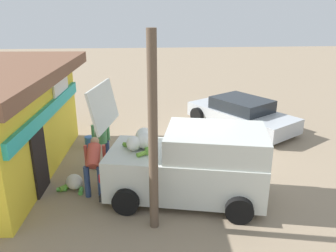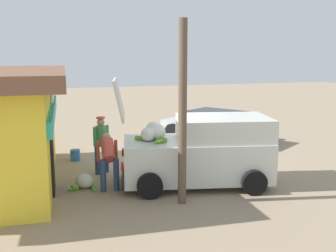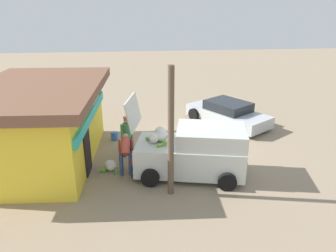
{
  "view_description": "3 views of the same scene",
  "coord_description": "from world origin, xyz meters",
  "px_view_note": "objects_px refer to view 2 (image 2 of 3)",
  "views": [
    {
      "loc": [
        -10.67,
        1.55,
        4.7
      ],
      "look_at": [
        -0.14,
        0.74,
        0.94
      ],
      "focal_mm": 36.3,
      "sensor_mm": 36.0,
      "label": 1
    },
    {
      "loc": [
        -12.81,
        4.46,
        3.53
      ],
      "look_at": [
        -0.14,
        0.41,
        1.13
      ],
      "focal_mm": 42.94,
      "sensor_mm": 36.0,
      "label": 2
    },
    {
      "loc": [
        -13.33,
        2.44,
        5.97
      ],
      "look_at": [
        -0.27,
        1.02,
        0.9
      ],
      "focal_mm": 34.08,
      "sensor_mm": 36.0,
      "label": 3
    }
  ],
  "objects_px": {
    "customer_bending": "(108,156)",
    "paint_bucket": "(75,155)",
    "parked_sedan": "(216,126)",
    "delivery_van": "(201,151)",
    "vendor_standing": "(101,141)",
    "unloaded_banana_pile": "(84,182)"
  },
  "relations": [
    {
      "from": "delivery_van",
      "to": "parked_sedan",
      "type": "height_order",
      "value": "delivery_van"
    },
    {
      "from": "customer_bending",
      "to": "unloaded_banana_pile",
      "type": "xyz_separation_m",
      "value": [
        0.27,
        0.63,
        -0.72
      ]
    },
    {
      "from": "unloaded_banana_pile",
      "to": "delivery_van",
      "type": "bearing_deg",
      "value": -101.81
    },
    {
      "from": "parked_sedan",
      "to": "unloaded_banana_pile",
      "type": "distance_m",
      "value": 7.36
    },
    {
      "from": "parked_sedan",
      "to": "vendor_standing",
      "type": "distance_m",
      "value": 6.15
    },
    {
      "from": "delivery_van",
      "to": "vendor_standing",
      "type": "distance_m",
      "value": 3.04
    },
    {
      "from": "delivery_van",
      "to": "unloaded_banana_pile",
      "type": "height_order",
      "value": "delivery_van"
    },
    {
      "from": "customer_bending",
      "to": "parked_sedan",
      "type": "bearing_deg",
      "value": -48.05
    },
    {
      "from": "vendor_standing",
      "to": "unloaded_banana_pile",
      "type": "bearing_deg",
      "value": 150.75
    },
    {
      "from": "delivery_van",
      "to": "parked_sedan",
      "type": "relative_size",
      "value": 0.93
    },
    {
      "from": "delivery_van",
      "to": "unloaded_banana_pile",
      "type": "bearing_deg",
      "value": 78.19
    },
    {
      "from": "paint_bucket",
      "to": "delivery_van",
      "type": "bearing_deg",
      "value": -139.01
    },
    {
      "from": "parked_sedan",
      "to": "paint_bucket",
      "type": "relative_size",
      "value": 12.68
    },
    {
      "from": "customer_bending",
      "to": "paint_bucket",
      "type": "distance_m",
      "value": 3.29
    },
    {
      "from": "delivery_van",
      "to": "vendor_standing",
      "type": "height_order",
      "value": "delivery_van"
    },
    {
      "from": "unloaded_banana_pile",
      "to": "paint_bucket",
      "type": "bearing_deg",
      "value": -0.4
    },
    {
      "from": "paint_bucket",
      "to": "parked_sedan",
      "type": "bearing_deg",
      "value": -75.16
    },
    {
      "from": "parked_sedan",
      "to": "paint_bucket",
      "type": "bearing_deg",
      "value": 104.84
    },
    {
      "from": "parked_sedan",
      "to": "customer_bending",
      "type": "height_order",
      "value": "customer_bending"
    },
    {
      "from": "customer_bending",
      "to": "paint_bucket",
      "type": "relative_size",
      "value": 3.87
    },
    {
      "from": "customer_bending",
      "to": "paint_bucket",
      "type": "height_order",
      "value": "customer_bending"
    },
    {
      "from": "delivery_van",
      "to": "parked_sedan",
      "type": "xyz_separation_m",
      "value": [
        5.08,
        -2.77,
        -0.35
      ]
    }
  ]
}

